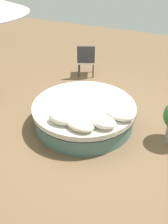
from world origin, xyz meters
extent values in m
plane|color=brown|center=(0.00, 0.00, 0.00)|extent=(16.00, 16.00, 0.00)
cylinder|color=#4C726B|center=(0.00, 0.00, 0.19)|extent=(2.18, 2.18, 0.38)
cylinder|color=black|center=(0.00, 0.00, 0.38)|extent=(2.26, 2.26, 0.02)
cylinder|color=beige|center=(0.00, 0.00, 0.44)|extent=(2.24, 2.24, 0.12)
ellipsoid|color=silver|center=(-0.09, -0.80, 0.60)|extent=(0.51, 0.31, 0.20)
ellipsoid|color=beige|center=(0.33, -0.81, 0.58)|extent=(0.53, 0.33, 0.16)
ellipsoid|color=white|center=(0.67, -0.54, 0.60)|extent=(0.50, 0.36, 0.20)
ellipsoid|color=white|center=(0.87, -0.15, 0.60)|extent=(0.56, 0.37, 0.20)
cylinder|color=#333338|center=(-1.40, 2.48, 0.21)|extent=(0.04, 0.04, 0.42)
cylinder|color=#333338|center=(-1.00, 2.66, 0.21)|extent=(0.04, 0.04, 0.42)
cylinder|color=#333338|center=(-1.23, 2.09, 0.21)|extent=(0.04, 0.04, 0.42)
cylinder|color=#333338|center=(-0.83, 2.27, 0.21)|extent=(0.04, 0.04, 0.42)
cube|color=silver|center=(-1.11, 2.37, 0.45)|extent=(0.68, 0.67, 0.06)
cube|color=#333338|center=(-1.02, 2.17, 0.73)|extent=(0.50, 0.27, 0.50)
camera|label=1|loc=(1.96, -3.92, 3.23)|focal=38.32mm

